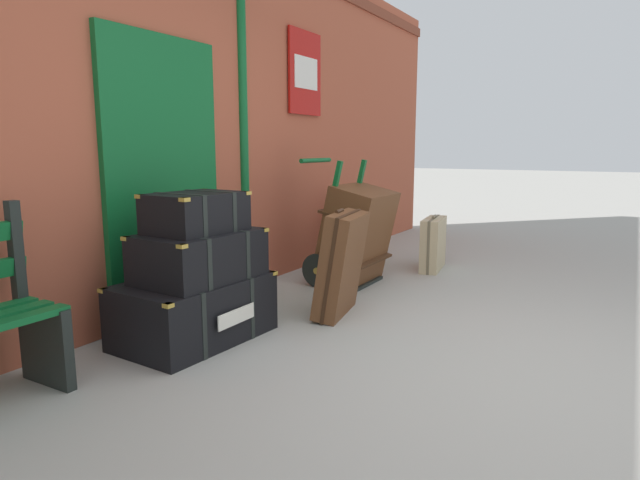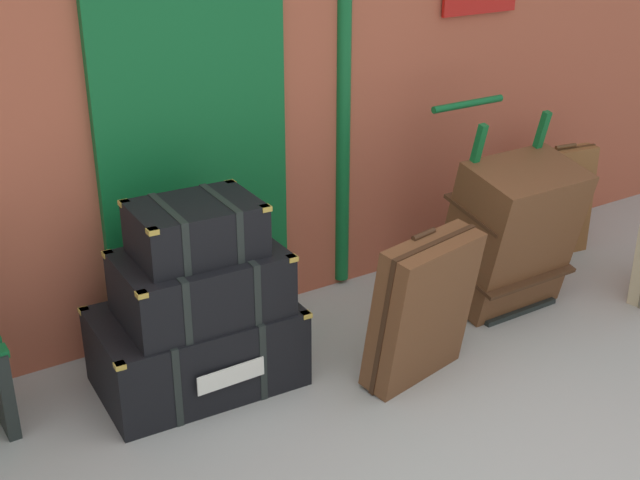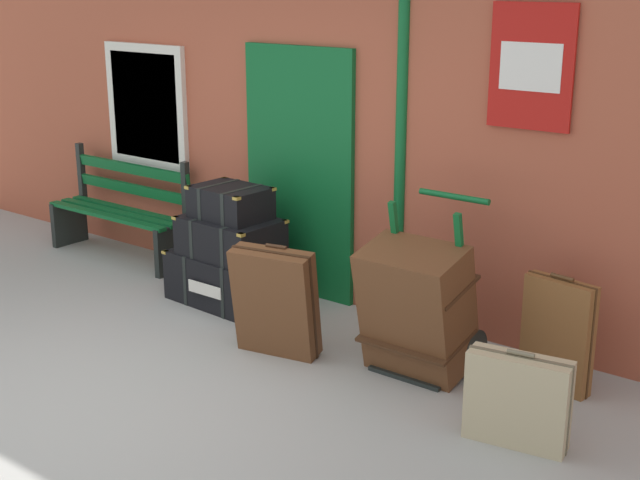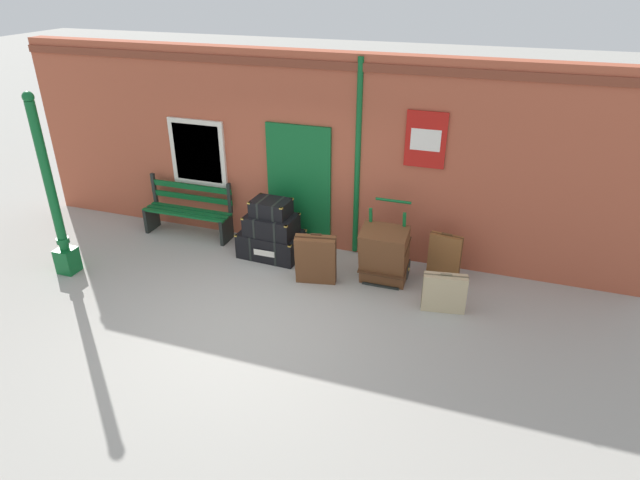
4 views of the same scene
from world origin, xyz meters
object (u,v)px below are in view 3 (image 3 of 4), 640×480
object	(u,v)px
steamer_trunk_top	(231,202)
suitcase_charcoal	(558,334)
steamer_trunk_middle	(230,237)
porters_trolley	(429,329)
large_brown_trunk	(417,309)
steamer_trunk_base	(232,278)
suitcase_slate	(518,400)
suitcase_umber	(275,302)
platform_bench	(121,212)

from	to	relation	value
steamer_trunk_top	suitcase_charcoal	world-z (taller)	steamer_trunk_top
steamer_trunk_middle	suitcase_charcoal	size ratio (longest dim) A/B	1.05
porters_trolley	large_brown_trunk	size ratio (longest dim) A/B	1.25
steamer_trunk_middle	steamer_trunk_top	xyz separation A→B (m)	(-0.00, 0.02, 0.29)
steamer_trunk_base	large_brown_trunk	distance (m)	1.99
steamer_trunk_base	porters_trolley	xyz separation A→B (m)	(1.95, -0.08, 0.06)
suitcase_slate	suitcase_umber	bearing A→B (deg)	177.16
steamer_trunk_base	porters_trolley	distance (m)	1.95
porters_trolley	suitcase_umber	size ratio (longest dim) A/B	1.44
steamer_trunk_base	porters_trolley	bearing A→B (deg)	-2.21
platform_bench	large_brown_trunk	bearing A→B (deg)	-8.11
porters_trolley	steamer_trunk_middle	bearing A→B (deg)	178.75
steamer_trunk_top	porters_trolley	bearing A→B (deg)	-1.73
steamer_trunk_top	large_brown_trunk	size ratio (longest dim) A/B	0.66
steamer_trunk_top	suitcase_charcoal	distance (m)	2.82
steamer_trunk_base	suitcase_charcoal	world-z (taller)	suitcase_charcoal
steamer_trunk_top	porters_trolley	world-z (taller)	porters_trolley
steamer_trunk_top	steamer_trunk_middle	bearing A→B (deg)	-82.76
suitcase_umber	platform_bench	bearing A→B (deg)	162.15
suitcase_slate	suitcase_charcoal	xyz separation A→B (m)	(-0.11, 0.83, 0.10)
large_brown_trunk	suitcase_charcoal	distance (m)	0.94
porters_trolley	suitcase_umber	distance (m)	1.10
steamer_trunk_top	suitcase_umber	world-z (taller)	steamer_trunk_top
steamer_trunk_top	porters_trolley	distance (m)	2.01
steamer_trunk_base	suitcase_umber	world-z (taller)	suitcase_umber
large_brown_trunk	suitcase_charcoal	size ratio (longest dim) A/B	1.20
large_brown_trunk	suitcase_slate	xyz separation A→B (m)	(0.96, -0.44, -0.20)
steamer_trunk_base	porters_trolley	size ratio (longest dim) A/B	0.88
platform_bench	steamer_trunk_base	xyz separation A→B (m)	(1.70, -0.27, -0.23)
steamer_trunk_base	porters_trolley	world-z (taller)	porters_trolley
steamer_trunk_top	suitcase_slate	xyz separation A→B (m)	(2.88, -0.68, -0.59)
suitcase_charcoal	large_brown_trunk	bearing A→B (deg)	-155.56
steamer_trunk_middle	porters_trolley	distance (m)	1.95
steamer_trunk_base	suitcase_charcoal	bearing A→B (deg)	2.73
suitcase_slate	porters_trolley	bearing A→B (deg)	147.31
steamer_trunk_base	steamer_trunk_top	xyz separation A→B (m)	(0.03, -0.02, 0.66)
suitcase_charcoal	suitcase_umber	size ratio (longest dim) A/B	0.96
suitcase_slate	suitcase_charcoal	size ratio (longest dim) A/B	0.78
suitcase_slate	suitcase_charcoal	world-z (taller)	suitcase_charcoal
suitcase_slate	large_brown_trunk	bearing A→B (deg)	155.36
steamer_trunk_base	steamer_trunk_middle	distance (m)	0.37
porters_trolley	large_brown_trunk	world-z (taller)	porters_trolley
suitcase_slate	suitcase_umber	distance (m)	1.93
steamer_trunk_base	suitcase_umber	bearing A→B (deg)	-31.07
steamer_trunk_base	steamer_trunk_middle	size ratio (longest dim) A/B	1.25
steamer_trunk_middle	suitcase_slate	bearing A→B (deg)	-12.88
steamer_trunk_top	platform_bench	bearing A→B (deg)	170.60
platform_bench	suitcase_umber	distance (m)	2.83
steamer_trunk_middle	steamer_trunk_base	bearing A→B (deg)	133.65
steamer_trunk_middle	porters_trolley	bearing A→B (deg)	-1.25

